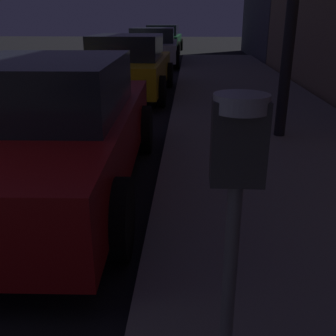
% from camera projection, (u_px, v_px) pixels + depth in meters
% --- Properties ---
extents(parking_meter, '(0.19, 0.19, 1.42)m').
position_uv_depth(parking_meter, '(235.00, 190.00, 1.42)').
color(parking_meter, '#59595B').
rests_on(parking_meter, sidewalk).
extents(car_red, '(2.11, 4.32, 1.43)m').
position_uv_depth(car_red, '(49.00, 128.00, 4.18)').
color(car_red, maroon).
rests_on(car_red, ground).
extents(car_yellow_cab, '(2.03, 4.15, 1.43)m').
position_uv_depth(car_yellow_cab, '(128.00, 66.00, 9.48)').
color(car_yellow_cab, gold).
rests_on(car_yellow_cab, ground).
extents(car_silver, '(2.19, 4.46, 1.43)m').
position_uv_depth(car_silver, '(153.00, 47.00, 15.75)').
color(car_silver, '#B7B7BF').
rests_on(car_silver, ground).
extents(car_green, '(2.11, 4.54, 1.43)m').
position_uv_depth(car_green, '(163.00, 39.00, 21.54)').
color(car_green, '#19592D').
rests_on(car_green, ground).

